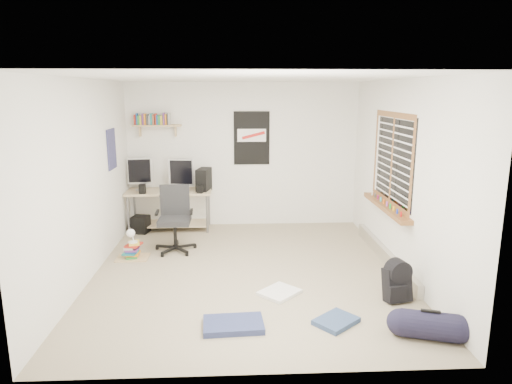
{
  "coord_description": "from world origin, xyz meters",
  "views": [
    {
      "loc": [
        -0.15,
        -5.68,
        2.34
      ],
      "look_at": [
        0.14,
        0.36,
        1.01
      ],
      "focal_mm": 32.0,
      "sensor_mm": 36.0,
      "label": 1
    }
  ],
  "objects_px": {
    "desk": "(170,209)",
    "office_chair": "(175,219)",
    "book_stack": "(132,248)",
    "duffel_bag": "(429,325)",
    "backpack": "(397,284)"
  },
  "relations": [
    {
      "from": "desk",
      "to": "office_chair",
      "type": "distance_m",
      "value": 1.15
    },
    {
      "from": "book_stack",
      "to": "duffel_bag",
      "type": "bearing_deg",
      "value": -35.11
    },
    {
      "from": "duffel_bag",
      "to": "book_stack",
      "type": "distance_m",
      "value": 4.08
    },
    {
      "from": "office_chair",
      "to": "desk",
      "type": "bearing_deg",
      "value": 98.03
    },
    {
      "from": "backpack",
      "to": "book_stack",
      "type": "xyz_separation_m",
      "value": [
        -3.31,
        1.53,
        -0.05
      ]
    },
    {
      "from": "desk",
      "to": "book_stack",
      "type": "xyz_separation_m",
      "value": [
        -0.35,
        -1.4,
        -0.21
      ]
    },
    {
      "from": "desk",
      "to": "backpack",
      "type": "relative_size",
      "value": 3.74
    },
    {
      "from": "book_stack",
      "to": "office_chair",
      "type": "bearing_deg",
      "value": 25.83
    },
    {
      "from": "office_chair",
      "to": "duffel_bag",
      "type": "relative_size",
      "value": 1.83
    },
    {
      "from": "office_chair",
      "to": "book_stack",
      "type": "bearing_deg",
      "value": -157.52
    },
    {
      "from": "backpack",
      "to": "duffel_bag",
      "type": "bearing_deg",
      "value": -100.82
    },
    {
      "from": "desk",
      "to": "duffel_bag",
      "type": "bearing_deg",
      "value": -68.75
    },
    {
      "from": "duffel_bag",
      "to": "desk",
      "type": "bearing_deg",
      "value": 145.61
    },
    {
      "from": "desk",
      "to": "office_chair",
      "type": "height_order",
      "value": "office_chair"
    },
    {
      "from": "desk",
      "to": "office_chair",
      "type": "bearing_deg",
      "value": -95.87
    }
  ]
}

